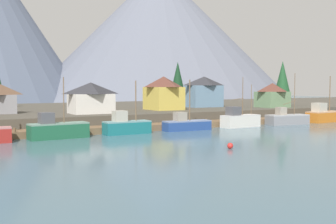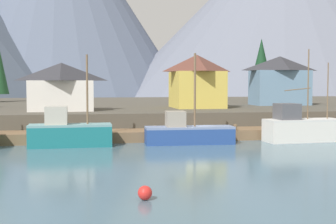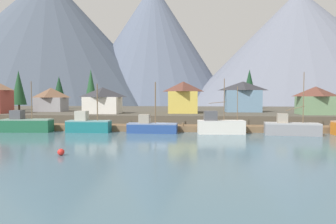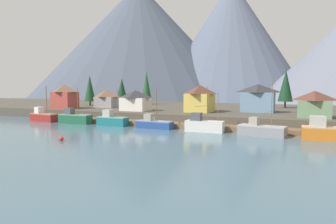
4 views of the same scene
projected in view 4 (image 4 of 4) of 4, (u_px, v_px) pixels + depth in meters
The scene contains 23 objects.
ground_plane at pixel (194, 121), 83.24m from camera, with size 400.00×400.00×1.00m, color #476675.
dock at pixel (166, 124), 66.90m from camera, with size 80.00×4.00×1.60m.
shoreline_bank at pixel (207, 111), 93.94m from camera, with size 400.00×56.00×2.50m, color #4C473D.
mountain_west_peak at pixel (139, 42), 224.26m from camera, with size 158.49×158.49×84.87m, color #475160.
mountain_central_peak at pixel (231, 41), 204.77m from camera, with size 103.37×103.37×80.54m, color slate.
fishing_boat_red at pixel (43, 116), 77.47m from camera, with size 8.38×3.17×9.06m.
fishing_boat_green at pixel (75, 118), 73.03m from camera, with size 8.34×3.14×8.60m.
fishing_boat_teal at pixel (112, 120), 68.87m from camera, with size 7.27×2.48×8.17m.
fishing_boat_blue at pixel (154, 123), 64.25m from camera, with size 8.27×2.66×8.39m.
fishing_boat_white at pixel (203, 125), 59.33m from camera, with size 7.61×3.01×8.90m.
fishing_boat_grey at pixel (261, 130), 54.19m from camera, with size 8.53×4.11×9.76m.
fishing_boat_orange at pixel (327, 132), 49.91m from camera, with size 8.40×3.69×9.36m.
house_blue at pixel (258, 98), 75.17m from camera, with size 8.24×4.83×6.99m.
house_white at pixel (136, 100), 80.22m from camera, with size 7.48×5.57×5.46m.
house_red at pixel (65, 96), 88.72m from camera, with size 6.99×5.09×7.14m.
house_yellow at pixel (200, 98), 76.32m from camera, with size 6.38×7.28×6.78m.
house_green at pixel (314, 104), 61.88m from camera, with size 6.56×5.69×5.50m.
house_grey at pixel (107, 98), 93.25m from camera, with size 6.89×5.04×5.62m.
conifer_near_left at pixel (90, 88), 103.91m from camera, with size 3.80×3.80×10.42m.
conifer_near_right at pixel (146, 86), 109.87m from camera, with size 3.92×3.92×11.82m.
conifer_mid_left at pixel (286, 86), 90.82m from camera, with size 4.39×4.39×11.52m.
conifer_back_right at pixel (122, 89), 110.44m from camera, with size 3.82×3.82×9.52m.
channel_buoy at pixel (61, 139), 49.11m from camera, with size 0.70×0.70×0.70m, color red.
Camera 4 is at (28.59, -58.00, 8.72)m, focal length 32.29 mm.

